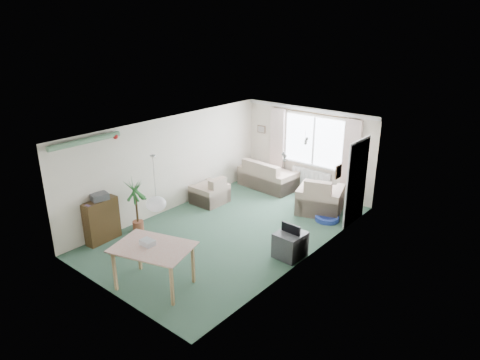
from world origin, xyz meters
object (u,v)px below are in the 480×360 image
Objects in this scene: dining_table at (154,267)px; armchair_left at (210,190)px; pet_bed at (327,218)px; coffee_table at (314,200)px; tv_cube at (290,245)px; houseplant at (136,206)px; sofa at (268,174)px; armchair_corner at (321,194)px; bookshelf at (102,221)px.

armchair_left is at bearing 118.86° from dining_table.
coffee_table is at bearing 143.02° from pet_bed.
houseplant is at bearing -156.87° from tv_cube.
sofa is at bearing 164.32° from armchair_left.
armchair_left is (-2.55, -1.37, -0.11)m from armchair_corner.
coffee_table is at bearing 112.50° from tv_cube.
houseplant reaches higher than armchair_corner.
dining_table is (-0.65, -4.81, -0.08)m from armchair_corner.
tv_cube reaches higher than coffee_table.
armchair_left is 0.65× the size of dining_table.
dining_table is (-0.39, -4.97, 0.20)m from coffee_table.
houseplant is at bearing -133.71° from pet_bed.
armchair_corner reaches higher than coffee_table.
armchair_left reaches higher than pet_bed.
bookshelf is 5.25m from pet_bed.
armchair_left is 3.06m from bookshelf.
dining_table is at bearing -14.47° from bookshelf.
armchair_corner is 1.86× the size of pet_bed.
armchair_corner is 1.23× the size of coffee_table.
armchair_corner is at bearing 53.22° from houseplant.
tv_cube is (3.54, 2.06, -0.22)m from bookshelf.
sofa is at bearing 104.36° from dining_table.
houseplant is 2.13× the size of tv_cube.
sofa is 1.55× the size of armchair_corner.
houseplant is 3.60m from tv_cube.
coffee_table is at bearing -48.20° from armchair_corner.
armchair_left is 3.35m from tv_cube.
armchair_left reaches higher than coffee_table.
dining_table is at bearing 64.67° from armchair_corner.
houseplant is (-2.44, -3.77, 0.43)m from coffee_table.
pet_bed is at bearing 121.82° from armchair_corner.
pet_bed is (0.68, -0.51, -0.14)m from coffee_table.
armchair_left is 0.96× the size of coffee_table.
tv_cube is (3.35, 1.26, -0.36)m from houseplant.
coffee_table is 0.68× the size of dining_table.
bookshelf reaches higher than coffee_table.
sofa is 2.88× the size of pet_bed.
tv_cube is (2.67, -2.89, -0.15)m from sofa.
dining_table is 2.22× the size of pet_bed.
bookshelf is 1.68× the size of pet_bed.
coffee_table is 1.48× the size of tv_cube.
dining_table reaches higher than tv_cube.
bookshelf is at bearing -119.89° from coffee_table.
coffee_table is 0.90× the size of bookshelf.
dining_table is 2.79m from tv_cube.
armchair_left is 3.15m from pet_bed.
bookshelf is at bearing -147.35° from tv_cube.
armchair_left is 2.75m from coffee_table.
houseplant is (-0.15, -2.25, 0.25)m from armchair_left.
pet_bed is at bearing -36.98° from coffee_table.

